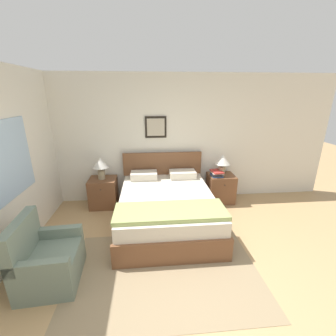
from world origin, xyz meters
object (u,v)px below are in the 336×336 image
object	(u,v)px
nightstand_near_window	(104,192)
nightstand_by_door	(220,188)
table_lamp_near_window	(101,165)
table_lamp_by_door	(223,161)
bed	(167,208)
armchair	(47,261)

from	to	relation	value
nightstand_near_window	nightstand_by_door	distance (m)	2.44
table_lamp_near_window	table_lamp_by_door	size ratio (longest dim) A/B	1.00
nightstand_near_window	table_lamp_by_door	bearing A→B (deg)	-0.00
table_lamp_by_door	nightstand_by_door	bearing A→B (deg)	5.58
table_lamp_by_door	nightstand_near_window	bearing A→B (deg)	180.00
table_lamp_near_window	table_lamp_by_door	xyz separation A→B (m)	(2.44, 0.00, 0.00)
bed	nightstand_near_window	xyz separation A→B (m)	(-1.22, 0.79, -0.02)
armchair	nightstand_near_window	distance (m)	1.96
bed	armchair	size ratio (longest dim) A/B	2.40
bed	table_lamp_near_window	bearing A→B (deg)	147.28
armchair	nightstand_by_door	size ratio (longest dim) A/B	1.44
armchair	nightstand_by_door	world-z (taller)	armchair
table_lamp_near_window	table_lamp_by_door	distance (m)	2.44
table_lamp_near_window	table_lamp_by_door	world-z (taller)	same
armchair	table_lamp_by_door	xyz separation A→B (m)	(2.77, 1.93, 0.60)
nightstand_by_door	table_lamp_near_window	world-z (taller)	table_lamp_near_window
table_lamp_by_door	table_lamp_near_window	bearing A→B (deg)	180.00
nightstand_by_door	table_lamp_by_door	distance (m)	0.60
table_lamp_near_window	armchair	bearing A→B (deg)	-99.59
armchair	table_lamp_near_window	size ratio (longest dim) A/B	1.98
nightstand_by_door	table_lamp_near_window	distance (m)	2.52
nightstand_near_window	table_lamp_by_door	world-z (taller)	table_lamp_by_door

